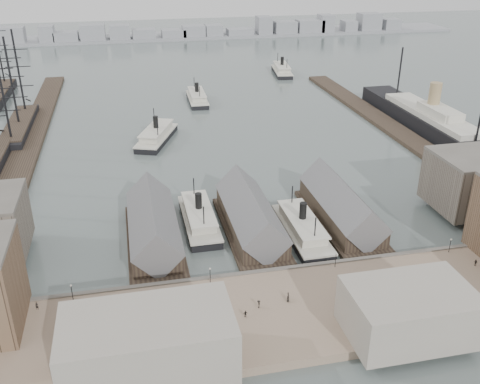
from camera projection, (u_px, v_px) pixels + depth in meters
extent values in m
plane|color=#4E5A58|center=(266.00, 265.00, 130.94)|extent=(900.00, 900.00, 0.00)
cube|color=#866F5A|center=(291.00, 312.00, 112.87)|extent=(180.00, 30.00, 2.00)
cube|color=#59544C|center=(272.00, 273.00, 125.86)|extent=(180.00, 1.20, 2.30)
cube|color=#2D231C|center=(29.00, 144.00, 205.66)|extent=(10.00, 220.00, 1.60)
cube|color=#2D231C|center=(390.00, 127.00, 225.09)|extent=(10.00, 180.00, 1.60)
cube|color=#2D231C|center=(155.00, 242.00, 139.77)|extent=(14.00, 42.00, 1.20)
cube|color=#2D231C|center=(153.00, 230.00, 139.32)|extent=(12.00, 36.00, 5.00)
cube|color=#59595B|center=(153.00, 221.00, 138.21)|extent=(12.60, 37.00, 12.60)
cube|color=#2D231C|center=(251.00, 232.00, 144.80)|extent=(14.00, 42.00, 1.20)
cube|color=#2D231C|center=(250.00, 220.00, 144.35)|extent=(12.00, 36.00, 5.00)
cube|color=#59595B|center=(250.00, 211.00, 143.24)|extent=(12.60, 37.00, 12.60)
cube|color=#2D231C|center=(341.00, 222.00, 149.83)|extent=(14.00, 42.00, 1.20)
cube|color=#2D231C|center=(341.00, 210.00, 149.38)|extent=(12.00, 36.00, 5.00)
cube|color=#59595B|center=(341.00, 202.00, 148.27)|extent=(12.60, 37.00, 12.60)
cube|color=gray|center=(409.00, 312.00, 103.58)|extent=(24.00, 16.00, 10.00)
cube|color=gray|center=(149.00, 346.00, 93.47)|extent=(30.00, 16.00, 12.00)
cylinder|color=black|center=(72.00, 293.00, 114.43)|extent=(0.16, 0.16, 3.60)
sphere|color=beige|center=(71.00, 286.00, 113.61)|extent=(0.44, 0.44, 0.44)
cylinder|color=black|center=(210.00, 276.00, 120.23)|extent=(0.16, 0.16, 3.60)
sphere|color=beige|center=(210.00, 269.00, 119.42)|extent=(0.44, 0.44, 0.44)
cylinder|color=black|center=(336.00, 260.00, 126.04)|extent=(0.16, 0.16, 3.60)
sphere|color=beige|center=(336.00, 253.00, 125.22)|extent=(0.44, 0.44, 0.44)
cylinder|color=black|center=(450.00, 246.00, 131.84)|extent=(0.16, 0.16, 3.60)
sphere|color=beige|center=(451.00, 239.00, 131.03)|extent=(0.44, 0.44, 0.44)
cube|color=gray|center=(158.00, 37.00, 430.47)|extent=(500.00, 40.00, 2.00)
cube|color=gray|center=(13.00, 36.00, 398.34)|extent=(17.63, 14.00, 13.23)
cube|color=gray|center=(47.00, 35.00, 403.00)|extent=(10.74, 14.00, 13.58)
cube|color=gray|center=(66.00, 37.00, 406.70)|extent=(18.06, 14.00, 8.64)
cube|color=gray|center=(93.00, 33.00, 409.56)|extent=(18.55, 14.00, 13.29)
cube|color=gray|center=(120.00, 33.00, 413.65)|extent=(15.33, 14.00, 12.47)
cube|color=gray|center=(144.00, 35.00, 418.02)|extent=(17.56, 14.00, 8.72)
cube|color=gray|center=(174.00, 34.00, 422.75)|extent=(18.76, 14.00, 7.63)
cube|color=gray|center=(194.00, 32.00, 425.24)|extent=(17.61, 14.00, 10.35)
cube|color=gray|center=(214.00, 31.00, 428.38)|extent=(13.38, 14.00, 10.30)
cube|color=gray|center=(240.00, 33.00, 433.32)|extent=(20.73, 14.00, 6.75)
cube|color=gray|center=(264.00, 26.00, 435.31)|extent=(11.51, 14.00, 15.57)
cube|color=gray|center=(285.00, 28.00, 439.68)|extent=(18.17, 14.00, 11.26)
cube|color=gray|center=(310.00, 27.00, 443.76)|extent=(21.81, 14.00, 11.83)
cube|color=gray|center=(326.00, 24.00, 445.65)|extent=(11.12, 14.00, 15.50)
cube|color=gray|center=(349.00, 27.00, 450.77)|extent=(10.90, 14.00, 10.29)
cube|color=gray|center=(369.00, 23.00, 453.12)|extent=(17.95, 14.00, 15.72)
cube|color=gray|center=(390.00, 25.00, 458.12)|extent=(14.21, 14.00, 10.51)
cube|color=black|center=(199.00, 222.00, 149.05)|extent=(8.25, 28.87, 1.86)
cube|color=beige|center=(199.00, 218.00, 148.48)|extent=(8.66, 28.87, 0.52)
cube|color=beige|center=(199.00, 213.00, 147.86)|extent=(6.70, 20.62, 2.27)
cube|color=beige|center=(199.00, 208.00, 147.24)|extent=(7.22, 22.69, 0.41)
cylinder|color=black|center=(199.00, 201.00, 146.26)|extent=(1.86, 1.86, 4.64)
cylinder|color=black|center=(194.00, 188.00, 154.54)|extent=(0.31, 0.31, 6.19)
cylinder|color=black|center=(204.00, 217.00, 138.17)|extent=(0.31, 0.31, 6.19)
cube|color=black|center=(302.00, 233.00, 143.46)|extent=(8.43, 29.50, 1.90)
cube|color=beige|center=(302.00, 228.00, 142.88)|extent=(8.85, 29.50, 0.53)
cube|color=beige|center=(302.00, 224.00, 142.24)|extent=(6.85, 21.07, 2.32)
cube|color=beige|center=(303.00, 219.00, 141.61)|extent=(7.38, 23.18, 0.42)
cylinder|color=black|center=(303.00, 211.00, 140.61)|extent=(1.90, 1.90, 4.74)
cylinder|color=black|center=(292.00, 196.00, 149.07)|extent=(0.32, 0.32, 6.32)
cylinder|color=black|center=(315.00, 229.00, 132.34)|extent=(0.32, 0.32, 6.32)
cube|color=black|center=(157.00, 139.00, 210.73)|extent=(19.11, 31.39, 1.95)
cube|color=beige|center=(157.00, 135.00, 210.12)|extent=(19.51, 31.55, 0.54)
cube|color=beige|center=(156.00, 132.00, 209.47)|extent=(14.44, 22.73, 2.38)
cube|color=beige|center=(156.00, 128.00, 208.82)|extent=(15.73, 24.95, 0.43)
cylinder|color=black|center=(156.00, 122.00, 207.80)|extent=(1.95, 1.95, 4.87)
cylinder|color=black|center=(154.00, 116.00, 216.49)|extent=(0.32, 0.32, 6.50)
cylinder|color=black|center=(158.00, 131.00, 199.29)|extent=(0.32, 0.32, 6.50)
cube|color=black|center=(197.00, 100.00, 261.23)|extent=(8.94, 28.52, 1.82)
cube|color=beige|center=(197.00, 98.00, 260.67)|extent=(9.35, 28.54, 0.51)
cube|color=beige|center=(197.00, 95.00, 260.06)|extent=(7.18, 20.40, 2.22)
cube|color=beige|center=(197.00, 92.00, 259.45)|extent=(7.75, 22.43, 0.40)
cylinder|color=black|center=(197.00, 87.00, 258.50)|extent=(1.82, 1.82, 4.55)
cylinder|color=black|center=(194.00, 83.00, 266.61)|extent=(0.30, 0.30, 6.06)
cylinder|color=black|center=(200.00, 93.00, 250.56)|extent=(0.30, 0.30, 6.06)
cube|color=black|center=(282.00, 72.00, 315.35)|extent=(12.52, 30.63, 1.91)
cube|color=beige|center=(282.00, 70.00, 314.75)|extent=(12.94, 30.69, 0.53)
cube|color=beige|center=(282.00, 68.00, 314.11)|extent=(9.77, 21.99, 2.34)
cube|color=beige|center=(282.00, 65.00, 313.48)|extent=(10.59, 24.17, 0.42)
cylinder|color=black|center=(282.00, 61.00, 312.47)|extent=(1.91, 1.91, 4.78)
cylinder|color=black|center=(278.00, 58.00, 321.00)|extent=(0.32, 0.32, 6.37)
cylinder|color=black|center=(287.00, 65.00, 304.13)|extent=(0.32, 0.32, 6.37)
cube|color=black|center=(20.00, 127.00, 220.74)|extent=(9.36, 54.08, 3.74)
cube|color=#2D231C|center=(19.00, 122.00, 219.81)|extent=(8.84, 48.67, 0.62)
cylinder|color=black|center=(3.00, 94.00, 195.92)|extent=(0.83, 0.83, 35.36)
cylinder|color=black|center=(11.00, 82.00, 212.62)|extent=(0.83, 0.83, 35.36)
cylinder|color=black|center=(19.00, 72.00, 229.32)|extent=(0.83, 0.83, 35.36)
cube|color=black|center=(430.00, 124.00, 220.40)|extent=(14.00, 102.30, 6.46)
cube|color=beige|center=(432.00, 114.00, 218.55)|extent=(11.85, 59.23, 2.15)
cube|color=beige|center=(440.00, 111.00, 212.65)|extent=(8.61, 21.54, 3.23)
cylinder|color=tan|center=(435.00, 96.00, 215.32)|extent=(4.74, 4.74, 10.77)
imported|color=black|center=(77.00, 328.00, 105.68)|extent=(1.80, 1.69, 1.63)
cube|color=#3F2D21|center=(63.00, 332.00, 104.49)|extent=(2.92, 2.19, 0.25)
cylinder|color=black|center=(65.00, 335.00, 104.09)|extent=(1.08, 0.40, 1.10)
cylinder|color=black|center=(63.00, 331.00, 105.19)|extent=(1.08, 0.40, 1.10)
imported|color=black|center=(196.00, 316.00, 108.86)|extent=(1.95, 0.96, 1.61)
cube|color=#3F2D21|center=(184.00, 317.00, 108.42)|extent=(2.67, 1.62, 0.25)
cylinder|color=black|center=(184.00, 321.00, 107.94)|extent=(1.10, 0.13, 1.10)
cylinder|color=black|center=(184.00, 317.00, 109.19)|extent=(1.10, 0.13, 1.10)
imported|color=black|center=(359.00, 300.00, 113.82)|extent=(1.71, 1.91, 1.70)
cube|color=#3F2D21|center=(347.00, 300.00, 113.70)|extent=(2.82, 1.93, 0.25)
cylinder|color=black|center=(347.00, 303.00, 113.22)|extent=(1.10, 0.27, 1.10)
cylinder|color=black|center=(346.00, 299.00, 114.48)|extent=(1.10, 0.27, 1.10)
imported|color=black|center=(37.00, 306.00, 111.83)|extent=(0.69, 0.56, 1.71)
imported|color=black|center=(116.00, 329.00, 105.36)|extent=(0.79, 0.90, 1.59)
imported|color=black|center=(216.00, 290.00, 116.88)|extent=(1.33, 1.20, 1.79)
imported|color=black|center=(245.00, 314.00, 109.58)|extent=(0.98, 0.46, 1.63)
imported|color=black|center=(288.00, 299.00, 114.23)|extent=(0.90, 0.88, 1.57)
imported|color=black|center=(288.00, 296.00, 114.99)|extent=(0.54, 0.69, 1.78)
imported|color=black|center=(361.00, 276.00, 121.81)|extent=(0.96, 0.86, 1.64)
imported|color=black|center=(465.00, 305.00, 112.39)|extent=(0.97, 1.19, 1.60)
imported|color=black|center=(476.00, 263.00, 126.87)|extent=(0.77, 1.08, 1.70)
imported|color=black|center=(439.00, 271.00, 123.85)|extent=(1.16, 0.84, 1.61)
imported|color=black|center=(259.00, 304.00, 112.34)|extent=(0.87, 1.28, 1.82)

